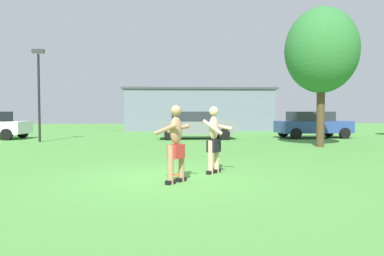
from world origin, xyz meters
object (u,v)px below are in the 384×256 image
at_px(car_gray_far_end, 195,125).
at_px(lamp_post, 39,84).
at_px(player_near, 176,142).
at_px(frisbee, 178,175).
at_px(tree_left_field, 322,51).
at_px(car_blue_near_post, 312,124).
at_px(player_in_black, 214,138).

bearing_deg(car_gray_far_end, lamp_post, -168.33).
height_order(car_gray_far_end, lamp_post, lamp_post).
xyz_separation_m(player_near, car_gray_far_end, (1.28, 13.18, -0.09)).
height_order(frisbee, tree_left_field, tree_left_field).
bearing_deg(car_blue_near_post, frisbee, -123.37).
xyz_separation_m(car_gray_far_end, lamp_post, (-8.20, -1.69, 2.19)).
bearing_deg(frisbee, player_near, -93.26).
relative_size(player_near, lamp_post, 0.36).
relative_size(car_blue_near_post, tree_left_field, 0.72).
height_order(car_blue_near_post, car_gray_far_end, same).
height_order(car_blue_near_post, tree_left_field, tree_left_field).
distance_m(frisbee, lamp_post, 12.97).
relative_size(car_gray_far_end, lamp_post, 0.90).
distance_m(car_gray_far_end, lamp_post, 8.66).
bearing_deg(player_in_black, frisbee, -164.80).
distance_m(car_blue_near_post, tree_left_field, 6.70).
relative_size(player_near, car_gray_far_end, 0.40).
xyz_separation_m(player_near, player_in_black, (1.00, 1.22, -0.01)).
relative_size(player_in_black, car_blue_near_post, 0.39).
relative_size(frisbee, tree_left_field, 0.05).
distance_m(car_blue_near_post, lamp_post, 15.58).
bearing_deg(player_in_black, car_blue_near_post, 59.20).
bearing_deg(lamp_post, tree_left_field, -13.99).
relative_size(car_blue_near_post, lamp_post, 0.93).
bearing_deg(tree_left_field, car_gray_far_end, 136.45).
xyz_separation_m(frisbee, lamp_post, (-6.97, 10.52, 3.00)).
height_order(player_near, car_gray_far_end, player_near).
bearing_deg(player_near, car_gray_far_end, 84.44).
relative_size(player_near, car_blue_near_post, 0.39).
bearing_deg(car_blue_near_post, car_gray_far_end, -176.77).
height_order(player_in_black, frisbee, player_in_black).
height_order(player_near, lamp_post, lamp_post).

